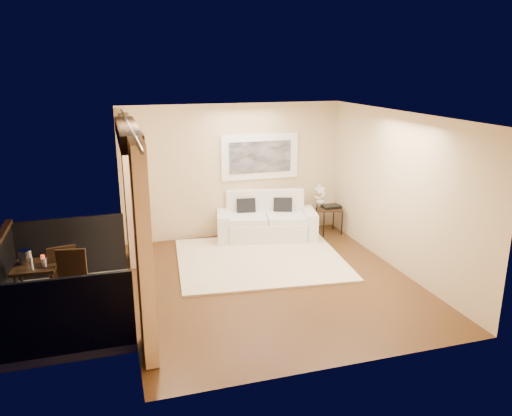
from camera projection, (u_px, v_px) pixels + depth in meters
name	position (u px, v px, depth m)	size (l,w,h in m)	color
floor	(272.00, 282.00, 8.17)	(5.00, 5.00, 0.00)	#533318
room_shell	(128.00, 133.00, 6.88)	(5.00, 6.40, 5.00)	white
balcony	(56.00, 298.00, 7.21)	(1.81, 2.60, 1.17)	#605B56
curtains	(135.00, 215.00, 7.22)	(0.16, 4.80, 2.64)	#DAAD86
artwork	(260.00, 157.00, 10.15)	(1.62, 0.07, 0.92)	white
rug	(260.00, 259.00, 9.07)	(2.94, 2.56, 0.04)	#F6E6C6
sofa	(266.00, 222.00, 10.16)	(2.11, 1.24, 0.95)	white
side_table	(329.00, 210.00, 10.41)	(0.65, 0.65, 0.56)	black
tray	(331.00, 206.00, 10.38)	(0.38, 0.28, 0.05)	black
orchid	(320.00, 196.00, 10.39)	(0.25, 0.17, 0.47)	white
bistro_table	(36.00, 270.00, 7.09)	(0.62, 0.62, 0.69)	black
balcony_chair_far	(63.00, 270.00, 7.32)	(0.47, 0.47, 0.91)	black
balcony_chair_near	(72.00, 278.00, 7.01)	(0.46, 0.46, 0.94)	black
ice_bucket	(25.00, 257.00, 7.10)	(0.18, 0.18, 0.20)	silver
candle	(43.00, 258.00, 7.24)	(0.06, 0.06, 0.07)	red
vase	(31.00, 263.00, 6.89)	(0.04, 0.04, 0.18)	white
glass_a	(44.00, 263.00, 6.99)	(0.06, 0.06, 0.12)	silver
glass_b	(51.00, 258.00, 7.15)	(0.06, 0.06, 0.12)	silver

